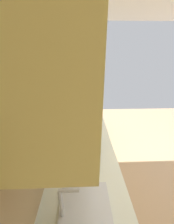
{
  "coord_description": "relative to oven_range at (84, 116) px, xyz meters",
  "views": [
    {
      "loc": [
        -1.6,
        1.26,
        1.86
      ],
      "look_at": [
        -0.3,
        1.22,
        1.3
      ],
      "focal_mm": 21.15,
      "sensor_mm": 36.0,
      "label": 1
    }
  ],
  "objects": [
    {
      "name": "microwave",
      "position": [
        -0.85,
        0.04,
        0.61
      ],
      "size": [
        0.47,
        0.38,
        0.34
      ],
      "color": "white",
      "rests_on": "counter_run"
    },
    {
      "name": "counter_run",
      "position": [
        -1.76,
        0.02,
        -0.01
      ],
      "size": [
        2.82,
        0.64,
        0.92
      ],
      "color": "#D4BC65",
      "rests_on": "ground_plane"
    },
    {
      "name": "wall_back",
      "position": [
        -1.33,
        0.39,
        0.81
      ],
      "size": [
        3.81,
        0.12,
        2.57
      ],
      "primitive_type": "cube",
      "color": "beige",
      "rests_on": "ground_plane"
    },
    {
      "name": "window_back_wall",
      "position": [
        -2.42,
        0.32,
        0.86
      ],
      "size": [
        0.5,
        0.02,
        0.69
      ],
      "color": "#997A4C"
    },
    {
      "name": "ground_plane",
      "position": [
        -1.33,
        -1.23,
        -0.48
      ],
      "size": [
        5.9,
        5.9,
        0.0
      ],
      "primitive_type": "plane",
      "color": "tan"
    },
    {
      "name": "sink_basin",
      "position": [
        -2.42,
        0.03,
        0.46
      ],
      "size": [
        0.44,
        0.33,
        0.25
      ],
      "color": "#B7BABF",
      "rests_on": "counter_run"
    },
    {
      "name": "oven_range",
      "position": [
        0.0,
        0.0,
        0.0
      ],
      "size": [
        0.71,
        0.67,
        1.1
      ],
      "color": "black",
      "rests_on": "ground_plane"
    },
    {
      "name": "kettle",
      "position": [
        -1.74,
        -0.06,
        0.52
      ],
      "size": [
        0.18,
        0.13,
        0.17
      ],
      "color": "black",
      "rests_on": "counter_run"
    },
    {
      "name": "upper_cabinets",
      "position": [
        -1.76,
        0.15,
        1.32
      ],
      "size": [
        1.74,
        0.35,
        0.67
      ],
      "color": "#DAC162"
    }
  ]
}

